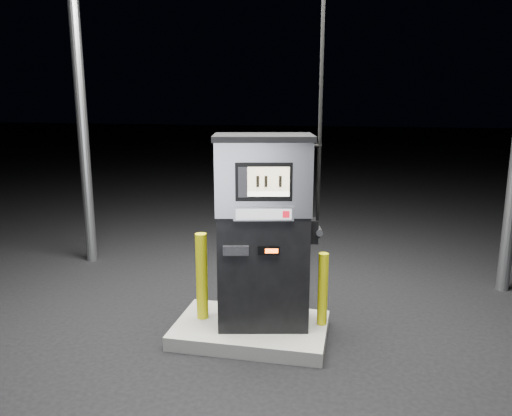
# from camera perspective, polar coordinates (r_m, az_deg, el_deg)

# --- Properties ---
(ground) EXTENTS (80.00, 80.00, 0.00)m
(ground) POSITION_cam_1_polar(r_m,az_deg,el_deg) (5.53, -0.57, -14.45)
(ground) COLOR black
(ground) RESTS_ON ground
(pump_island) EXTENTS (1.60, 1.00, 0.15)m
(pump_island) POSITION_cam_1_polar(r_m,az_deg,el_deg) (5.49, -0.58, -13.76)
(pump_island) COLOR slate
(pump_island) RESTS_ON ground
(fuel_dispenser) EXTENTS (1.15, 0.78, 4.15)m
(fuel_dispenser) POSITION_cam_1_polar(r_m,az_deg,el_deg) (5.12, 0.87, -2.54)
(fuel_dispenser) COLOR black
(fuel_dispenser) RESTS_ON pump_island
(bollard_left) EXTENTS (0.14, 0.14, 0.95)m
(bollard_left) POSITION_cam_1_polar(r_m,az_deg,el_deg) (5.44, -6.21, -7.77)
(bollard_left) COLOR #D0CC0B
(bollard_left) RESTS_ON pump_island
(bollard_right) EXTENTS (0.14, 0.14, 0.78)m
(bollard_right) POSITION_cam_1_polar(r_m,az_deg,el_deg) (5.34, 7.64, -9.18)
(bollard_right) COLOR #D0CC0B
(bollard_right) RESTS_ON pump_island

